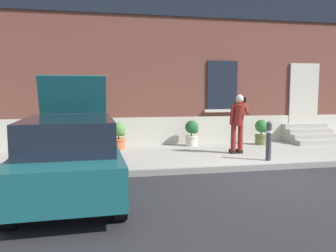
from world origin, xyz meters
TOP-DOWN VIEW (x-y plane):
  - ground_plane at (0.00, 0.00)m, footprint 80.00×80.00m
  - sidewalk at (0.00, 2.80)m, footprint 24.00×3.60m
  - curb_edge at (0.00, 0.94)m, footprint 24.00×0.12m
  - building_facade at (0.01, 5.29)m, footprint 24.00×1.52m
  - entrance_stoop at (3.71, 4.12)m, footprint 1.73×1.28m
  - hatchback_car_teal at (-4.29, -0.31)m, footprint 1.89×4.11m
  - bollard_near_person at (0.63, 1.35)m, footprint 0.15×0.15m
  - person_on_phone at (0.22, 2.43)m, footprint 0.51×0.51m
  - planter_charcoal at (-5.61, 4.22)m, footprint 0.44×0.44m
  - planter_terracotta at (-3.17, 3.89)m, footprint 0.44×0.44m
  - planter_cream at (-0.72, 4.08)m, footprint 0.44×0.44m
  - planter_olive at (1.72, 3.90)m, footprint 0.44×0.44m

SIDE VIEW (x-z plane):
  - ground_plane at x=0.00m, z-range 0.00..0.00m
  - sidewalk at x=0.00m, z-range 0.00..0.15m
  - curb_edge at x=0.00m, z-range 0.00..0.15m
  - entrance_stoop at x=3.71m, z-range 0.07..0.71m
  - planter_charcoal at x=-5.61m, z-range 0.18..1.04m
  - planter_terracotta at x=-3.17m, z-range 0.18..1.04m
  - planter_cream at x=-0.72m, z-range 0.18..1.04m
  - planter_olive at x=1.72m, z-range 0.18..1.04m
  - bollard_near_person at x=0.63m, z-range 0.19..1.24m
  - hatchback_car_teal at x=-4.29m, z-range -0.37..1.97m
  - person_on_phone at x=0.22m, z-range 0.28..2.02m
  - building_facade at x=0.01m, z-range -0.02..7.48m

